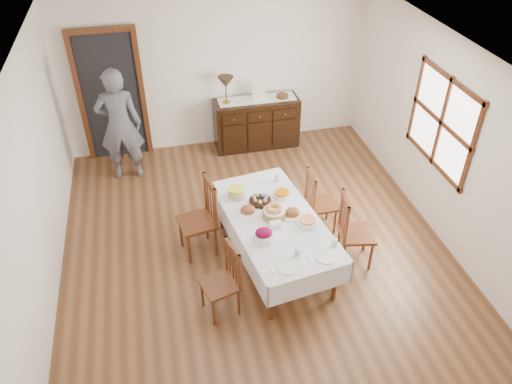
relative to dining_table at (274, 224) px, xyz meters
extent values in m
plane|color=brown|center=(-0.17, 0.15, -0.61)|extent=(6.00, 6.00, 0.00)
cube|color=silver|center=(-0.17, 0.15, 1.99)|extent=(5.00, 6.00, 0.02)
cube|color=white|center=(-0.17, 3.15, 0.69)|extent=(5.00, 0.02, 2.60)
cube|color=white|center=(-2.67, 0.15, 0.69)|extent=(0.02, 6.00, 2.60)
cube|color=white|center=(2.33, 0.15, 0.69)|extent=(0.02, 6.00, 2.60)
cube|color=white|center=(2.32, 0.45, 0.89)|extent=(0.02, 1.30, 1.10)
cube|color=#532813|center=(2.30, 0.45, 0.89)|extent=(0.03, 1.46, 1.26)
cube|color=black|center=(-1.87, 3.11, 0.44)|extent=(0.90, 0.06, 2.10)
cube|color=#532813|center=(-1.87, 3.09, 0.44)|extent=(1.04, 0.08, 2.18)
cube|color=white|center=(0.00, 0.00, 0.07)|extent=(1.28, 2.12, 0.04)
cylinder|color=#532813|center=(-0.27, -0.91, -0.29)|extent=(0.06, 0.06, 0.64)
cylinder|color=#532813|center=(0.53, -0.79, -0.29)|extent=(0.06, 0.06, 0.64)
cylinder|color=#532813|center=(-0.53, 0.79, -0.29)|extent=(0.06, 0.06, 0.64)
cylinder|color=#532813|center=(0.27, 0.91, -0.29)|extent=(0.06, 0.06, 0.64)
cube|color=white|center=(-0.50, -0.08, -0.07)|extent=(0.33, 2.01, 0.31)
cube|color=white|center=(0.50, 0.08, -0.07)|extent=(0.33, 2.01, 0.31)
cube|color=white|center=(0.15, -0.99, -0.07)|extent=(1.03, 0.18, 0.31)
cube|color=white|center=(-0.15, 0.99, -0.07)|extent=(1.03, 0.18, 0.31)
cube|color=#532813|center=(-0.80, -0.66, -0.20)|extent=(0.48, 0.48, 0.04)
cylinder|color=#532813|center=(-0.99, -0.55, -0.41)|extent=(0.03, 0.03, 0.39)
cylinder|color=#532813|center=(-0.91, -0.85, -0.41)|extent=(0.03, 0.03, 0.39)
cylinder|color=#532813|center=(-0.69, -0.46, -0.41)|extent=(0.03, 0.03, 0.39)
cylinder|color=#532813|center=(-0.61, -0.76, -0.41)|extent=(0.03, 0.03, 0.39)
cylinder|color=#532813|center=(-0.68, -0.45, 0.06)|extent=(0.04, 0.04, 0.51)
cylinder|color=#532813|center=(-0.59, -0.77, 0.06)|extent=(0.04, 0.04, 0.51)
cube|color=#532813|center=(-0.63, -0.61, 0.28)|extent=(0.14, 0.36, 0.07)
cylinder|color=#532813|center=(-0.66, -0.53, 0.04)|extent=(0.02, 0.02, 0.42)
cylinder|color=#532813|center=(-0.63, -0.61, 0.04)|extent=(0.02, 0.02, 0.42)
cylinder|color=#532813|center=(-0.61, -0.69, 0.04)|extent=(0.02, 0.02, 0.42)
cube|color=#532813|center=(-0.91, 0.40, -0.13)|extent=(0.52, 0.52, 0.04)
cylinder|color=#532813|center=(-1.12, 0.55, -0.38)|extent=(0.04, 0.04, 0.46)
cylinder|color=#532813|center=(-1.05, 0.19, -0.38)|extent=(0.04, 0.04, 0.46)
cylinder|color=#532813|center=(-0.77, 0.62, -0.38)|extent=(0.04, 0.04, 0.46)
cylinder|color=#532813|center=(-0.70, 0.26, -0.38)|extent=(0.04, 0.04, 0.46)
cylinder|color=#532813|center=(-0.75, 0.63, 0.16)|extent=(0.04, 0.04, 0.59)
cylinder|color=#532813|center=(-0.68, 0.25, 0.16)|extent=(0.04, 0.04, 0.59)
cube|color=#532813|center=(-0.71, 0.44, 0.42)|extent=(0.12, 0.43, 0.08)
cylinder|color=#532813|center=(-0.73, 0.54, 0.14)|extent=(0.02, 0.02, 0.49)
cylinder|color=#532813|center=(-0.71, 0.44, 0.14)|extent=(0.02, 0.02, 0.49)
cylinder|color=#532813|center=(-0.69, 0.35, 0.14)|extent=(0.02, 0.02, 0.49)
cube|color=#532813|center=(1.01, -0.23, -0.16)|extent=(0.49, 0.49, 0.04)
cylinder|color=#532813|center=(1.14, -0.43, -0.40)|extent=(0.04, 0.04, 0.43)
cylinder|color=#532813|center=(1.21, -0.09, -0.40)|extent=(0.04, 0.04, 0.43)
cylinder|color=#532813|center=(0.81, -0.37, -0.40)|extent=(0.04, 0.04, 0.43)
cylinder|color=#532813|center=(0.87, -0.03, -0.40)|extent=(0.04, 0.04, 0.43)
cylinder|color=#532813|center=(0.78, -0.37, 0.12)|extent=(0.04, 0.04, 0.56)
cylinder|color=#532813|center=(0.85, -0.02, 0.12)|extent=(0.04, 0.04, 0.56)
cube|color=#532813|center=(0.82, -0.19, 0.36)|extent=(0.11, 0.40, 0.08)
cylinder|color=#532813|center=(0.80, -0.28, 0.10)|extent=(0.02, 0.02, 0.46)
cylinder|color=#532813|center=(0.82, -0.19, 0.10)|extent=(0.02, 0.02, 0.46)
cylinder|color=#532813|center=(0.84, -0.10, 0.10)|extent=(0.02, 0.02, 0.46)
cube|color=#532813|center=(0.79, 0.48, -0.20)|extent=(0.39, 0.39, 0.04)
cylinder|color=#532813|center=(0.95, 0.32, -0.41)|extent=(0.03, 0.03, 0.40)
cylinder|color=#532813|center=(0.95, 0.64, -0.41)|extent=(0.03, 0.03, 0.40)
cylinder|color=#532813|center=(0.64, 0.33, -0.41)|extent=(0.03, 0.03, 0.40)
cylinder|color=#532813|center=(0.64, 0.64, -0.41)|extent=(0.03, 0.03, 0.40)
cylinder|color=#532813|center=(0.62, 0.32, 0.06)|extent=(0.04, 0.04, 0.52)
cylinder|color=#532813|center=(0.62, 0.65, 0.06)|extent=(0.04, 0.04, 0.52)
cube|color=#532813|center=(0.62, 0.48, 0.28)|extent=(0.04, 0.37, 0.07)
cylinder|color=#532813|center=(0.62, 0.40, 0.04)|extent=(0.02, 0.02, 0.42)
cylinder|color=#532813|center=(0.62, 0.48, 0.04)|extent=(0.02, 0.02, 0.42)
cylinder|color=#532813|center=(0.62, 0.57, 0.04)|extent=(0.02, 0.02, 0.42)
cube|color=black|center=(0.44, 2.87, -0.18)|extent=(1.43, 0.48, 0.86)
cube|color=black|center=(0.01, 2.62, 0.08)|extent=(0.40, 0.02, 0.17)
sphere|color=brown|center=(0.01, 2.60, 0.08)|extent=(0.03, 0.03, 0.03)
cube|color=black|center=(0.44, 2.62, 0.08)|extent=(0.40, 0.02, 0.17)
sphere|color=brown|center=(0.44, 2.60, 0.08)|extent=(0.03, 0.03, 0.03)
cube|color=black|center=(0.87, 2.62, 0.08)|extent=(0.40, 0.02, 0.17)
sphere|color=brown|center=(0.87, 2.60, 0.08)|extent=(0.03, 0.03, 0.03)
imported|color=#555760|center=(-1.78, 2.41, 0.36)|extent=(0.62, 0.41, 1.94)
cylinder|color=olive|center=(0.00, 0.03, 0.13)|extent=(0.29, 0.29, 0.09)
cylinder|color=white|center=(0.00, 0.03, 0.19)|extent=(0.26, 0.26, 0.02)
sphere|color=#C88647|center=(0.07, 0.03, 0.22)|extent=(0.08, 0.08, 0.08)
sphere|color=#C88647|center=(0.05, 0.09, 0.22)|extent=(0.08, 0.08, 0.08)
sphere|color=#C88647|center=(-0.01, 0.10, 0.22)|extent=(0.08, 0.08, 0.08)
sphere|color=#C88647|center=(-0.06, 0.06, 0.22)|extent=(0.08, 0.08, 0.08)
sphere|color=#C88647|center=(-0.06, 0.00, 0.22)|extent=(0.08, 0.08, 0.08)
sphere|color=#C88647|center=(-0.01, -0.04, 0.22)|extent=(0.08, 0.08, 0.08)
sphere|color=#C88647|center=(0.05, -0.02, 0.22)|extent=(0.08, 0.08, 0.08)
cylinder|color=black|center=(-0.10, 0.34, 0.11)|extent=(0.28, 0.28, 0.05)
ellipsoid|color=pink|center=(-0.02, 0.34, 0.16)|extent=(0.05, 0.05, 0.06)
ellipsoid|color=#5B90D6|center=(-0.05, 0.40, 0.16)|extent=(0.05, 0.05, 0.06)
ellipsoid|color=#7BDB79|center=(-0.12, 0.41, 0.16)|extent=(0.05, 0.05, 0.06)
ellipsoid|color=#E59850|center=(-0.17, 0.37, 0.16)|extent=(0.05, 0.05, 0.06)
ellipsoid|color=#BA7DCF|center=(-0.17, 0.31, 0.16)|extent=(0.05, 0.05, 0.06)
ellipsoid|color=#DCD65C|center=(-0.12, 0.26, 0.16)|extent=(0.05, 0.05, 0.06)
ellipsoid|color=pink|center=(-0.05, 0.28, 0.16)|extent=(0.05, 0.05, 0.06)
cylinder|color=white|center=(-0.29, 0.20, 0.09)|extent=(0.32, 0.32, 0.01)
ellipsoid|color=brown|center=(-0.29, 0.20, 0.12)|extent=(0.19, 0.16, 0.11)
cylinder|color=white|center=(0.23, 0.02, 0.10)|extent=(0.30, 0.30, 0.02)
ellipsoid|color=brown|center=(0.23, 0.02, 0.13)|extent=(0.19, 0.16, 0.11)
cylinder|color=white|center=(-0.22, -0.35, 0.13)|extent=(0.24, 0.24, 0.09)
ellipsoid|color=maroon|center=(-0.22, -0.35, 0.20)|extent=(0.20, 0.17, 0.11)
cylinder|color=white|center=(0.20, 0.40, 0.11)|extent=(0.22, 0.22, 0.06)
cylinder|color=orange|center=(0.20, 0.40, 0.16)|extent=(0.18, 0.18, 0.03)
cylinder|color=tan|center=(-0.36, 0.53, 0.14)|extent=(0.22, 0.22, 0.10)
cylinder|color=yellow|center=(-0.36, 0.53, 0.20)|extent=(0.20, 0.20, 0.04)
cylinder|color=white|center=(0.36, -0.19, 0.11)|extent=(0.26, 0.26, 0.05)
cylinder|color=#F68252|center=(0.36, -0.19, 0.15)|extent=(0.20, 0.20, 0.02)
cube|color=white|center=(-0.03, -0.15, 0.12)|extent=(0.15, 0.11, 0.07)
cylinder|color=white|center=(-0.07, -0.83, 0.09)|extent=(0.25, 0.25, 0.01)
cube|color=white|center=(-0.24, -0.83, 0.09)|extent=(0.10, 0.13, 0.01)
cube|color=#BCBDC0|center=(-0.24, -0.83, 0.10)|extent=(0.04, 0.16, 0.01)
cube|color=#BCBDC0|center=(0.09, -0.83, 0.09)|extent=(0.04, 0.18, 0.01)
cube|color=#BCBDC0|center=(0.13, -0.83, 0.09)|extent=(0.04, 0.14, 0.01)
cylinder|color=silver|center=(0.08, -0.68, 0.14)|extent=(0.07, 0.07, 0.10)
cylinder|color=white|center=(0.39, -0.77, 0.09)|extent=(0.25, 0.25, 0.01)
cube|color=white|center=(0.22, -0.77, 0.09)|extent=(0.10, 0.13, 0.01)
cube|color=#BCBDC0|center=(0.22, -0.77, 0.10)|extent=(0.04, 0.16, 0.01)
cube|color=#BCBDC0|center=(0.55, -0.77, 0.09)|extent=(0.04, 0.18, 0.01)
cube|color=#BCBDC0|center=(0.59, -0.77, 0.09)|extent=(0.04, 0.14, 0.01)
cylinder|color=silver|center=(0.54, -0.62, 0.14)|extent=(0.07, 0.07, 0.10)
cylinder|color=silver|center=(-0.27, 0.57, 0.14)|extent=(0.07, 0.07, 0.10)
cylinder|color=silver|center=(0.24, 0.76, 0.14)|extent=(0.07, 0.07, 0.11)
cube|color=white|center=(0.46, 2.90, 0.25)|extent=(1.30, 0.35, 0.01)
cylinder|color=brown|center=(-0.07, 2.88, 0.26)|extent=(0.12, 0.12, 0.03)
cylinder|color=brown|center=(-0.07, 2.88, 0.40)|extent=(0.02, 0.02, 0.25)
cone|color=#3D2D1E|center=(-0.07, 2.88, 0.62)|extent=(0.26, 0.26, 0.18)
cube|color=beige|center=(0.48, 2.85, 0.39)|extent=(0.22, 0.08, 0.28)
cylinder|color=#532813|center=(0.88, 2.86, 0.28)|extent=(0.20, 0.20, 0.06)
camera|label=1|loc=(-1.27, -4.51, 3.95)|focal=35.00mm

